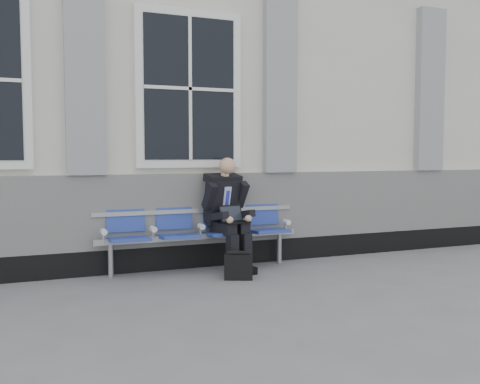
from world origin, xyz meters
name	(u,v)px	position (x,y,z in m)	size (l,w,h in m)	color
ground	(198,299)	(0.00, 0.00, 0.00)	(70.00, 70.00, 0.00)	slate
station_building	(130,104)	(-0.02, 3.47, 2.22)	(14.40, 4.40, 4.49)	silver
bench	(200,226)	(0.44, 1.32, 0.55)	(2.60, 0.47, 0.91)	#9EA0A3
businessman	(227,209)	(0.76, 1.19, 0.76)	(0.60, 0.80, 1.40)	black
briefcase	(239,266)	(0.69, 0.64, 0.15)	(0.35, 0.25, 0.33)	black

